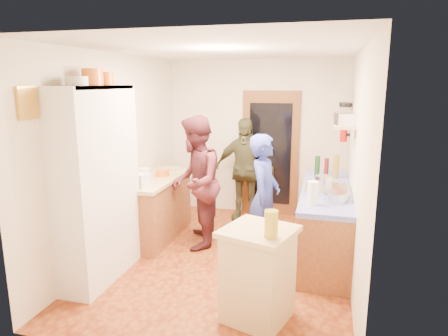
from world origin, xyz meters
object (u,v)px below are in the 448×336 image
at_px(person_hob, 266,198).
at_px(person_left, 198,182).
at_px(right_counter_base, 325,223).
at_px(hutch_body, 98,185).
at_px(island_base, 258,277).
at_px(person_back, 245,170).

bearing_deg(person_hob, person_left, 79.34).
distance_m(right_counter_base, person_hob, 0.90).
bearing_deg(person_left, hutch_body, -46.40).
bearing_deg(island_base, person_back, 104.32).
xyz_separation_m(person_hob, person_left, (-0.97, 0.23, 0.10)).
bearing_deg(hutch_body, right_counter_base, 27.47).
bearing_deg(person_left, person_back, 148.83).
bearing_deg(person_back, person_hob, -64.60).
bearing_deg(hutch_body, person_back, 63.13).
bearing_deg(person_back, hutch_body, -113.26).
distance_m(right_counter_base, person_left, 1.78).
height_order(island_base, person_left, person_left).
bearing_deg(right_counter_base, island_base, -109.39).
distance_m(hutch_body, right_counter_base, 2.90).
relative_size(right_counter_base, island_base, 2.56).
bearing_deg(person_left, island_base, 22.75).
bearing_deg(person_left, person_hob, 64.10).
xyz_separation_m(right_counter_base, island_base, (-0.60, -1.70, 0.01)).
relative_size(island_base, person_back, 0.51).
relative_size(hutch_body, island_base, 2.56).
distance_m(hutch_body, island_base, 2.06).
distance_m(hutch_body, person_left, 1.44).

